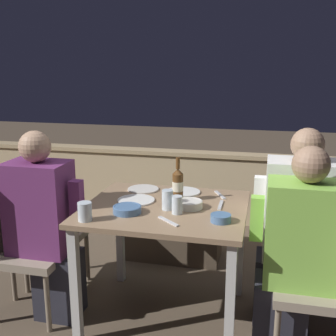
% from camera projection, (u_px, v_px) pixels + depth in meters
% --- Properties ---
extents(ground_plane, '(16.00, 16.00, 0.00)m').
position_uv_depth(ground_plane, '(166.00, 316.00, 2.71)').
color(ground_plane, brown).
extents(parapet_wall, '(9.00, 0.18, 0.72)m').
position_uv_depth(parapet_wall, '(206.00, 186.00, 4.27)').
color(parapet_wall, tan).
rests_on(parapet_wall, ground_plane).
extents(dining_table, '(0.96, 0.85, 0.75)m').
position_uv_depth(dining_table, '(166.00, 221.00, 2.55)').
color(dining_table, '#937556').
rests_on(dining_table, ground_plane).
extents(planter_hedge, '(0.78, 0.47, 0.59)m').
position_uv_depth(planter_hedge, '(173.00, 219.00, 3.47)').
color(planter_hedge, brown).
rests_on(planter_hedge, ground_plane).
extents(chair_left_near, '(0.44, 0.43, 0.90)m').
position_uv_depth(chair_left_near, '(17.00, 234.00, 2.66)').
color(chair_left_near, gray).
rests_on(chair_left_near, ground_plane).
extents(person_purple_stripe, '(0.47, 0.26, 1.19)m').
position_uv_depth(person_purple_stripe, '(46.00, 226.00, 2.60)').
color(person_purple_stripe, '#282833').
rests_on(person_purple_stripe, ground_plane).
extents(chair_left_far, '(0.44, 0.43, 0.90)m').
position_uv_depth(chair_left_far, '(35.00, 219.00, 2.92)').
color(chair_left_far, gray).
rests_on(chair_left_far, ground_plane).
extents(chair_right_near, '(0.44, 0.43, 0.90)m').
position_uv_depth(chair_right_near, '(336.00, 270.00, 2.20)').
color(chair_right_near, gray).
rests_on(chair_right_near, ground_plane).
extents(person_green_blouse, '(0.49, 0.26, 1.18)m').
position_uv_depth(person_green_blouse, '(297.00, 255.00, 2.23)').
color(person_green_blouse, '#282833').
rests_on(person_green_blouse, ground_plane).
extents(chair_right_far, '(0.44, 0.43, 0.90)m').
position_uv_depth(chair_right_far, '(330.00, 246.00, 2.49)').
color(chair_right_far, gray).
rests_on(chair_right_far, ground_plane).
extents(person_white_polo, '(0.50, 0.26, 1.23)m').
position_uv_depth(person_white_polo, '(295.00, 230.00, 2.52)').
color(person_white_polo, '#282833').
rests_on(person_white_polo, ground_plane).
extents(beer_bottle, '(0.07, 0.07, 0.28)m').
position_uv_depth(beer_bottle, '(178.00, 184.00, 2.60)').
color(beer_bottle, brown).
rests_on(beer_bottle, dining_table).
extents(plate_0, '(0.23, 0.23, 0.01)m').
position_uv_depth(plate_0, '(136.00, 200.00, 2.62)').
color(plate_0, white).
rests_on(plate_0, dining_table).
extents(plate_1, '(0.23, 0.23, 0.01)m').
position_uv_depth(plate_1, '(183.00, 192.00, 2.79)').
color(plate_1, white).
rests_on(plate_1, dining_table).
extents(plate_2, '(0.21, 0.21, 0.01)m').
position_uv_depth(plate_2, '(143.00, 189.00, 2.85)').
color(plate_2, silver).
rests_on(plate_2, dining_table).
extents(bowl_0, '(0.15, 0.15, 0.05)m').
position_uv_depth(bowl_0, '(190.00, 204.00, 2.49)').
color(bowl_0, silver).
rests_on(bowl_0, dining_table).
extents(bowl_1, '(0.11, 0.11, 0.04)m').
position_uv_depth(bowl_1, '(221.00, 218.00, 2.27)').
color(bowl_1, '#4C709E').
rests_on(bowl_1, dining_table).
extents(bowl_2, '(0.16, 0.16, 0.04)m').
position_uv_depth(bowl_2, '(127.00, 209.00, 2.41)').
color(bowl_2, '#4C709E').
rests_on(bowl_2, dining_table).
extents(glass_cup_0, '(0.08, 0.08, 0.10)m').
position_uv_depth(glass_cup_0, '(85.00, 212.00, 2.28)').
color(glass_cup_0, silver).
rests_on(glass_cup_0, dining_table).
extents(glass_cup_1, '(0.06, 0.06, 0.10)m').
position_uv_depth(glass_cup_1, '(177.00, 205.00, 2.39)').
color(glass_cup_1, silver).
rests_on(glass_cup_1, dining_table).
extents(glass_cup_2, '(0.07, 0.07, 0.12)m').
position_uv_depth(glass_cup_2, '(167.00, 200.00, 2.45)').
color(glass_cup_2, silver).
rests_on(glass_cup_2, dining_table).
extents(fork_0, '(0.02, 0.17, 0.01)m').
position_uv_depth(fork_0, '(221.00, 205.00, 2.53)').
color(fork_0, silver).
rests_on(fork_0, dining_table).
extents(fork_1, '(0.09, 0.16, 0.01)m').
position_uv_depth(fork_1, '(220.00, 195.00, 2.72)').
color(fork_1, silver).
rests_on(fork_1, dining_table).
extents(fork_2, '(0.14, 0.13, 0.01)m').
position_uv_depth(fork_2, '(168.00, 221.00, 2.27)').
color(fork_2, silver).
rests_on(fork_2, dining_table).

